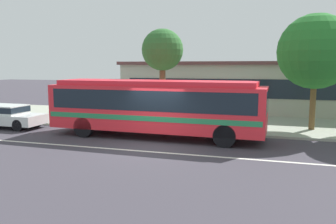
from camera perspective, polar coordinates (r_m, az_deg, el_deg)
The scene contains 12 objects.
ground_plane at distance 15.11m, azimuth -2.77°, elevation -5.80°, with size 120.00×120.00×0.00m, color #3B3840.
sidewalk_slab at distance 22.08m, azimuth 3.68°, elevation -1.36°, with size 60.00×8.00×0.12m, color #989E8C.
lane_stripe_center at distance 14.38m, azimuth -3.85°, elevation -6.49°, with size 56.00×0.16×0.01m, color silver.
transit_bus at distance 16.90m, azimuth -2.04°, elevation 1.25°, with size 10.61×2.77×2.80m.
sedan_behind_bus at distance 21.80m, azimuth -25.28°, elevation -0.43°, with size 4.36×1.80×1.29m.
pedestrian_waiting_near_sign at distance 19.95m, azimuth 1.78°, elevation 0.76°, with size 0.40×0.40×1.70m.
pedestrian_walking_along_curb at distance 19.11m, azimuth 6.04°, elevation 0.44°, with size 0.47×0.47×1.71m.
pedestrian_standing_by_tree at distance 18.97m, azimuth 13.41°, elevation 0.15°, with size 0.44×0.44×1.68m.
bus_stop_sign at distance 17.76m, azimuth 13.57°, elevation 1.70°, with size 0.08×0.44×2.52m.
street_tree_near_stop at distance 20.71m, azimuth -0.93°, elevation 10.03°, with size 2.46×2.46×5.56m.
street_tree_mid_block at distance 19.78m, azimuth 23.20°, elevation 9.14°, with size 3.92×3.92×6.09m.
station_building at distance 28.37m, azimuth 13.89°, elevation 4.21°, with size 19.48×9.07×3.82m.
Camera 1 is at (4.94, -13.84, 3.51)m, focal length 36.91 mm.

